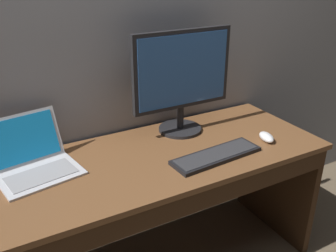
{
  "coord_description": "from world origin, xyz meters",
  "views": [
    {
      "loc": [
        -0.65,
        -1.39,
        1.59
      ],
      "look_at": [
        0.12,
        0.0,
        0.86
      ],
      "focal_mm": 40.07,
      "sensor_mm": 36.0,
      "label": 1
    }
  ],
  "objects": [
    {
      "name": "back_wall",
      "position": [
        0.0,
        0.36,
        1.32
      ],
      "size": [
        4.67,
        0.04,
        2.65
      ],
      "primitive_type": "cube",
      "color": "gray",
      "rests_on": "ground"
    },
    {
      "name": "laptop_silver",
      "position": [
        -0.48,
        0.14,
        0.78
      ],
      "size": [
        0.38,
        0.37,
        0.23
      ],
      "color": "silver",
      "rests_on": "desk"
    },
    {
      "name": "wired_keyboard",
      "position": [
        0.29,
        -0.15,
        0.73
      ],
      "size": [
        0.46,
        0.17,
        0.02
      ],
      "color": "black",
      "rests_on": "desk"
    },
    {
      "name": "computer_mouse",
      "position": [
        0.62,
        -0.13,
        0.74
      ],
      "size": [
        0.08,
        0.12,
        0.04
      ],
      "primitive_type": "ellipsoid",
      "rotation": [
        0.0,
        0.0,
        -0.24
      ],
      "color": "white",
      "rests_on": "desk"
    },
    {
      "name": "desk",
      "position": [
        0.0,
        -0.02,
        0.53
      ],
      "size": [
        1.78,
        0.65,
        0.72
      ],
      "color": "brown",
      "rests_on": "ground"
    },
    {
      "name": "external_monitor",
      "position": [
        0.3,
        0.17,
        1.02
      ],
      "size": [
        0.55,
        0.23,
        0.54
      ],
      "color": "black",
      "rests_on": "desk"
    }
  ]
}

